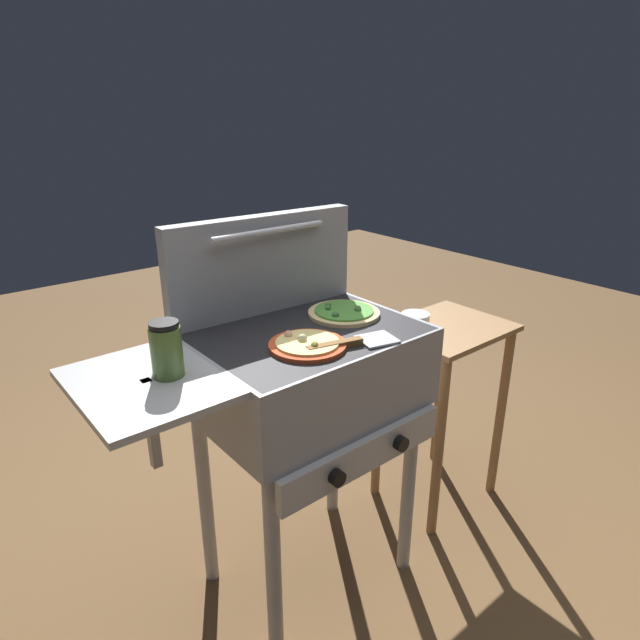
{
  "coord_description": "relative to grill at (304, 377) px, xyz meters",
  "views": [
    {
      "loc": [
        -0.89,
        -1.14,
        1.5
      ],
      "look_at": [
        0.05,
        0.0,
        0.92
      ],
      "focal_mm": 30.63,
      "sensor_mm": 36.0,
      "label": 1
    }
  ],
  "objects": [
    {
      "name": "sauce_jar",
      "position": [
        -0.41,
        -0.01,
        0.21
      ],
      "size": [
        0.07,
        0.07,
        0.14
      ],
      "color": "#4C6B2D",
      "rests_on": "grill"
    },
    {
      "name": "ground_plane",
      "position": [
        0.01,
        0.0,
        -0.76
      ],
      "size": [
        8.0,
        8.0,
        0.0
      ],
      "primitive_type": "plane",
      "color": "brown"
    },
    {
      "name": "grill",
      "position": [
        0.0,
        0.0,
        0.0
      ],
      "size": [
        0.96,
        0.53,
        0.9
      ],
      "color": "gray",
      "rests_on": "ground_plane"
    },
    {
      "name": "pizza_cheese",
      "position": [
        -0.06,
        -0.09,
        0.15
      ],
      "size": [
        0.21,
        0.21,
        0.03
      ],
      "color": "#C64723",
      "rests_on": "grill"
    },
    {
      "name": "prep_table",
      "position": [
        0.67,
        0.0,
        -0.22
      ],
      "size": [
        0.44,
        0.36,
        0.75
      ],
      "color": "olive",
      "rests_on": "ground_plane"
    },
    {
      "name": "spatula",
      "position": [
        0.04,
        -0.16,
        0.15
      ],
      "size": [
        0.27,
        0.12,
        0.02
      ],
      "color": "#B7BABF",
      "rests_on": "grill"
    },
    {
      "name": "grill_lid_open",
      "position": [
        0.01,
        0.22,
        0.3
      ],
      "size": [
        0.63,
        0.09,
        0.3
      ],
      "color": "gray",
      "rests_on": "grill"
    },
    {
      "name": "topping_bowl_near",
      "position": [
        0.58,
        0.08,
        0.01
      ],
      "size": [
        0.1,
        0.1,
        0.04
      ],
      "color": "silver",
      "rests_on": "prep_table"
    },
    {
      "name": "pizza_veggie",
      "position": [
        0.18,
        0.03,
        0.15
      ],
      "size": [
        0.22,
        0.22,
        0.03
      ],
      "color": "#E0C17F",
      "rests_on": "grill"
    }
  ]
}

